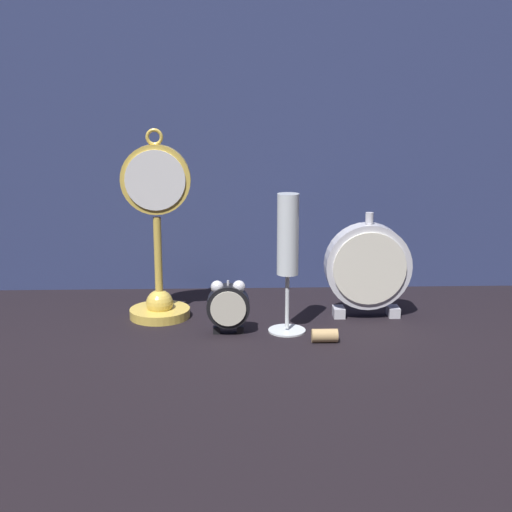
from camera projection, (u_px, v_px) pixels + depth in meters
ground_plane at (258, 341)px, 1.16m from camera, size 4.00×4.00×0.00m
fabric_backdrop_drape at (252, 120)px, 1.40m from camera, size 1.36×0.01×0.68m
pocket_watch_on_stand at (158, 245)px, 1.25m from camera, size 0.12×0.11×0.34m
alarm_clock_twin_bell at (228, 305)px, 1.19m from camera, size 0.07×0.03×0.09m
mantel_clock_silver at (368, 267)px, 1.27m from camera, size 0.15×0.04×0.19m
champagne_flute at (288, 248)px, 1.18m from camera, size 0.06×0.06×0.24m
wine_cork at (325, 336)px, 1.16m from camera, size 0.04×0.02×0.02m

